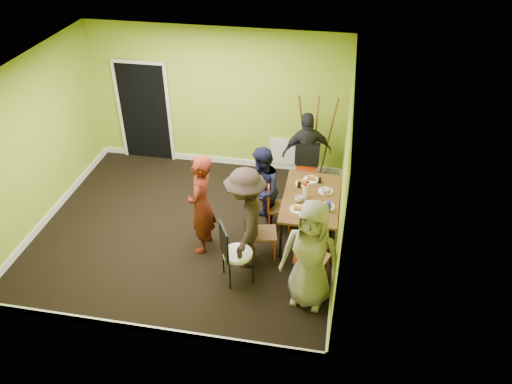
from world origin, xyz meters
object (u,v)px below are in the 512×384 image
at_px(dining_table, 311,200).
at_px(blue_bottle, 329,207).
at_px(person_left_near, 246,219).
at_px(thermos, 305,191).
at_px(person_front_end, 311,255).
at_px(chair_bentwood, 233,251).
at_px(person_standing, 201,204).
at_px(chair_left_near, 259,229).
at_px(easel, 316,140).
at_px(orange_bottle, 305,187).
at_px(chair_back_end, 307,161).
at_px(person_left_far, 262,190).
at_px(person_back_end, 307,152).
at_px(chair_left_far, 275,203).
at_px(chair_front_end, 310,257).

distance_m(dining_table, blue_bottle, 0.47).
xyz_separation_m(blue_bottle, person_left_near, (-1.19, -0.53, 0.00)).
bearing_deg(blue_bottle, dining_table, 130.50).
distance_m(thermos, person_front_end, 1.47).
bearing_deg(chair_bentwood, person_standing, -164.32).
height_order(chair_left_near, thermos, thermos).
xyz_separation_m(chair_left_near, person_standing, (-0.91, 0.03, 0.32)).
relative_size(dining_table, easel, 0.83).
relative_size(orange_bottle, person_left_near, 0.04).
distance_m(chair_back_end, person_front_end, 2.67).
bearing_deg(thermos, person_front_end, -81.21).
height_order(person_left_far, person_front_end, person_front_end).
xyz_separation_m(chair_back_end, blue_bottle, (0.47, -1.49, 0.11)).
bearing_deg(dining_table, chair_back_end, 99.04).
xyz_separation_m(orange_bottle, person_back_end, (-0.08, 1.16, -0.00)).
bearing_deg(chair_left_far, person_left_far, -101.18).
relative_size(chair_left_near, person_left_near, 0.56).
bearing_deg(chair_back_end, blue_bottle, 107.81).
distance_m(chair_bentwood, person_left_far, 1.36).
xyz_separation_m(thermos, person_standing, (-1.54, -0.61, -0.03)).
height_order(chair_back_end, person_left_near, person_left_near).
bearing_deg(dining_table, person_front_end, -85.41).
xyz_separation_m(dining_table, easel, (-0.08, 1.65, 0.20)).
xyz_separation_m(person_standing, person_left_near, (0.74, -0.22, -0.01)).
relative_size(person_standing, person_back_end, 1.08).
bearing_deg(chair_front_end, chair_left_near, 165.94).
relative_size(chair_front_end, easel, 0.56).
bearing_deg(easel, person_back_end, -113.60).
distance_m(dining_table, person_front_end, 1.51).
xyz_separation_m(chair_left_near, person_front_end, (0.86, -0.81, 0.32)).
distance_m(dining_table, person_left_far, 0.83).
bearing_deg(blue_bottle, person_left_far, 160.62).
height_order(chair_left_far, orange_bottle, chair_left_far).
relative_size(chair_front_end, person_front_end, 0.61).
bearing_deg(chair_front_end, easel, 112.95).
bearing_deg(chair_front_end, chair_left_far, 138.05).
height_order(orange_bottle, person_back_end, person_back_end).
distance_m(chair_bentwood, easel, 3.10).
height_order(dining_table, chair_back_end, chair_back_end).
bearing_deg(person_left_near, chair_front_end, 64.57).
distance_m(dining_table, person_standing, 1.78).
xyz_separation_m(dining_table, chair_front_end, (0.10, -1.24, -0.12)).
height_order(chair_left_near, chair_bentwood, chair_bentwood).
xyz_separation_m(chair_bentwood, person_left_near, (0.11, 0.42, 0.28)).
bearing_deg(person_standing, chair_front_end, 72.23).
distance_m(person_left_near, person_front_end, 1.20).
bearing_deg(person_standing, person_front_end, 65.14).
relative_size(chair_left_far, chair_bentwood, 0.93).
bearing_deg(chair_left_far, person_back_end, 153.53).
bearing_deg(thermos, chair_back_end, 93.77).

